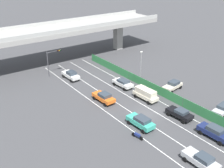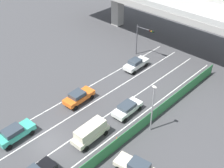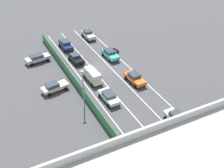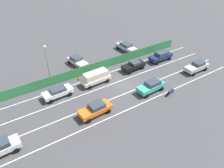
{
  "view_description": "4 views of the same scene",
  "coord_description": "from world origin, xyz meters",
  "px_view_note": "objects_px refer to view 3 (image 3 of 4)",
  "views": [
    {
      "loc": [
        -26.59,
        -27.24,
        22.64
      ],
      "look_at": [
        0.49,
        10.09,
        1.42
      ],
      "focal_mm": 43.84,
      "sensor_mm": 36.0,
      "label": 1
    },
    {
      "loc": [
        21.6,
        -11.79,
        24.63
      ],
      "look_at": [
        -0.46,
        11.28,
        2.38
      ],
      "focal_mm": 46.06,
      "sensor_mm": 36.0,
      "label": 2
    },
    {
      "loc": [
        19.57,
        43.69,
        28.35
      ],
      "look_at": [
        2.09,
        9.1,
        2.16
      ],
      "focal_mm": 46.97,
      "sensor_mm": 36.0,
      "label": 3
    },
    {
      "loc": [
        -23.37,
        17.99,
        20.69
      ],
      "look_at": [
        -0.09,
        2.93,
        1.41
      ],
      "focal_mm": 36.16,
      "sensor_mm": 36.0,
      "label": 4
    }
  ],
  "objects_px": {
    "car_sedan_silver": "(88,34)",
    "parked_sedan_cream": "(54,87)",
    "motorcycle": "(116,50)",
    "car_sedan_white": "(109,96)",
    "car_hatchback_white": "(178,119)",
    "car_van_cream": "(93,75)",
    "parked_wagon_silver": "(38,58)",
    "traffic_light": "(211,115)",
    "traffic_cone": "(84,88)",
    "car_sedan_black": "(76,58)",
    "street_lamp": "(83,85)",
    "car_taxi_teal": "(110,54)",
    "car_taxi_orange": "(135,78)",
    "car_sedan_navy": "(66,44)"
  },
  "relations": [
    {
      "from": "car_sedan_silver",
      "to": "car_sedan_navy",
      "type": "distance_m",
      "value": 6.75
    },
    {
      "from": "car_van_cream",
      "to": "car_sedan_navy",
      "type": "relative_size",
      "value": 1.04
    },
    {
      "from": "car_sedan_silver",
      "to": "parked_sedan_cream",
      "type": "xyz_separation_m",
      "value": [
        13.11,
        16.53,
        -0.04
      ]
    },
    {
      "from": "car_sedan_navy",
      "to": "traffic_cone",
      "type": "distance_m",
      "value": 16.04
    },
    {
      "from": "car_sedan_black",
      "to": "parked_wagon_silver",
      "type": "distance_m",
      "value": 7.41
    },
    {
      "from": "motorcycle",
      "to": "parked_sedan_cream",
      "type": "distance_m",
      "value": 17.43
    },
    {
      "from": "car_sedan_black",
      "to": "traffic_light",
      "type": "relative_size",
      "value": 0.79
    },
    {
      "from": "car_sedan_silver",
      "to": "motorcycle",
      "type": "height_order",
      "value": "car_sedan_silver"
    },
    {
      "from": "parked_wagon_silver",
      "to": "street_lamp",
      "type": "bearing_deg",
      "value": 99.18
    },
    {
      "from": "parked_wagon_silver",
      "to": "car_van_cream",
      "type": "bearing_deg",
      "value": 122.11
    },
    {
      "from": "parked_wagon_silver",
      "to": "parked_sedan_cream",
      "type": "height_order",
      "value": "parked_sedan_cream"
    },
    {
      "from": "car_taxi_teal",
      "to": "car_sedan_white",
      "type": "bearing_deg",
      "value": 62.75
    },
    {
      "from": "parked_sedan_cream",
      "to": "car_sedan_navy",
      "type": "bearing_deg",
      "value": -116.28
    },
    {
      "from": "car_sedan_white",
      "to": "motorcycle",
      "type": "bearing_deg",
      "value": -121.18
    },
    {
      "from": "car_sedan_black",
      "to": "street_lamp",
      "type": "relative_size",
      "value": 0.66
    },
    {
      "from": "parked_sedan_cream",
      "to": "car_sedan_silver",
      "type": "bearing_deg",
      "value": -128.43
    },
    {
      "from": "car_van_cream",
      "to": "parked_wagon_silver",
      "type": "xyz_separation_m",
      "value": [
        6.84,
        -10.9,
        -0.28
      ]
    },
    {
      "from": "car_sedan_black",
      "to": "motorcycle",
      "type": "height_order",
      "value": "car_sedan_black"
    },
    {
      "from": "car_sedan_silver",
      "to": "car_taxi_teal",
      "type": "bearing_deg",
      "value": 91.15
    },
    {
      "from": "car_van_cream",
      "to": "car_taxi_teal",
      "type": "bearing_deg",
      "value": -136.76
    },
    {
      "from": "car_hatchback_white",
      "to": "motorcycle",
      "type": "height_order",
      "value": "car_hatchback_white"
    },
    {
      "from": "car_sedan_silver",
      "to": "street_lamp",
      "type": "relative_size",
      "value": 0.7
    },
    {
      "from": "traffic_light",
      "to": "car_sedan_black",
      "type": "bearing_deg",
      "value": -72.88
    },
    {
      "from": "car_van_cream",
      "to": "traffic_light",
      "type": "xyz_separation_m",
      "value": [
        -8.26,
        19.66,
        2.69
      ]
    },
    {
      "from": "car_sedan_silver",
      "to": "car_hatchback_white",
      "type": "distance_m",
      "value": 32.32
    },
    {
      "from": "car_sedan_white",
      "to": "car_taxi_teal",
      "type": "bearing_deg",
      "value": -117.25
    },
    {
      "from": "car_van_cream",
      "to": "car_taxi_orange",
      "type": "xyz_separation_m",
      "value": [
        -6.35,
        3.65,
        -0.27
      ]
    },
    {
      "from": "car_sedan_black",
      "to": "traffic_light",
      "type": "xyz_separation_m",
      "value": [
        -8.43,
        27.36,
        3.02
      ]
    },
    {
      "from": "car_sedan_black",
      "to": "car_van_cream",
      "type": "xyz_separation_m",
      "value": [
        -0.16,
        7.7,
        0.33
      ]
    },
    {
      "from": "car_sedan_white",
      "to": "parked_sedan_cream",
      "type": "height_order",
      "value": "parked_sedan_cream"
    },
    {
      "from": "motorcycle",
      "to": "car_van_cream",
      "type": "bearing_deg",
      "value": 42.32
    },
    {
      "from": "car_sedan_silver",
      "to": "car_sedan_navy",
      "type": "relative_size",
      "value": 0.98
    },
    {
      "from": "car_sedan_silver",
      "to": "car_sedan_navy",
      "type": "xyz_separation_m",
      "value": [
        6.23,
        2.59,
        0.02
      ]
    },
    {
      "from": "motorcycle",
      "to": "parked_sedan_cream",
      "type": "bearing_deg",
      "value": 26.69
    },
    {
      "from": "car_sedan_silver",
      "to": "traffic_cone",
      "type": "height_order",
      "value": "car_sedan_silver"
    },
    {
      "from": "parked_sedan_cream",
      "to": "traffic_cone",
      "type": "height_order",
      "value": "parked_sedan_cream"
    },
    {
      "from": "car_van_cream",
      "to": "motorcycle",
      "type": "relative_size",
      "value": 2.52
    },
    {
      "from": "car_taxi_teal",
      "to": "parked_sedan_cream",
      "type": "height_order",
      "value": "car_taxi_teal"
    },
    {
      "from": "car_sedan_silver",
      "to": "car_hatchback_white",
      "type": "height_order",
      "value": "car_hatchback_white"
    },
    {
      "from": "car_taxi_orange",
      "to": "car_sedan_navy",
      "type": "bearing_deg",
      "value": -70.07
    },
    {
      "from": "car_taxi_orange",
      "to": "car_hatchback_white",
      "type": "bearing_deg",
      "value": 89.69
    },
    {
      "from": "car_hatchback_white",
      "to": "traffic_cone",
      "type": "relative_size",
      "value": 6.61
    },
    {
      "from": "car_hatchback_white",
      "to": "traffic_cone",
      "type": "height_order",
      "value": "car_hatchback_white"
    },
    {
      "from": "car_hatchback_white",
      "to": "car_taxi_teal",
      "type": "distance_m",
      "value": 21.76
    },
    {
      "from": "parked_sedan_cream",
      "to": "car_sedan_black",
      "type": "bearing_deg",
      "value": -131.47
    },
    {
      "from": "car_sedan_black",
      "to": "traffic_light",
      "type": "distance_m",
      "value": 28.78
    },
    {
      "from": "car_van_cream",
      "to": "traffic_light",
      "type": "distance_m",
      "value": 21.49
    },
    {
      "from": "parked_wagon_silver",
      "to": "traffic_light",
      "type": "xyz_separation_m",
      "value": [
        -15.1,
        30.56,
        2.96
      ]
    },
    {
      "from": "car_sedan_silver",
      "to": "traffic_light",
      "type": "xyz_separation_m",
      "value": [
        -2.07,
        36.23,
        2.94
      ]
    },
    {
      "from": "car_sedan_silver",
      "to": "motorcycle",
      "type": "distance_m",
      "value": 9.05
    }
  ]
}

